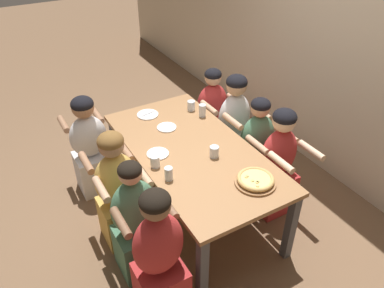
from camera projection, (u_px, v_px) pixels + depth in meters
ground_plane at (192, 210)px, 3.71m from camera, size 18.00×18.00×0.00m
restaurant_back_panel at (345, 23)px, 3.47m from camera, size 10.00×0.06×3.20m
dining_table at (192, 156)px, 3.33m from camera, size 1.88×0.97×0.74m
pizza_board_main at (255, 180)px, 2.89m from camera, size 0.33×0.33×0.06m
empty_plate_a at (167, 127)px, 3.57m from camera, size 0.18×0.18×0.02m
empty_plate_b at (148, 115)px, 3.77m from camera, size 0.22×0.22×0.02m
empty_plate_c at (158, 154)px, 3.22m from camera, size 0.19×0.19×0.02m
drinking_glass_a at (191, 106)px, 3.83m from camera, size 0.08×0.08×0.10m
drinking_glass_b at (214, 152)px, 3.17m from camera, size 0.08×0.08×0.10m
drinking_glass_c at (155, 162)px, 3.06m from camera, size 0.08×0.08×0.10m
drinking_glass_d at (202, 111)px, 3.73m from camera, size 0.07×0.07×0.13m
drinking_glass_e at (169, 174)px, 2.92m from camera, size 0.07×0.07×0.11m
diner_far_center at (256, 151)px, 3.69m from camera, size 0.51×0.40×1.07m
diner_far_midright at (277, 166)px, 3.45m from camera, size 0.51×0.40×1.11m
diner_near_right at (159, 259)px, 2.57m from camera, size 0.51×0.40×1.15m
diner_far_left at (212, 116)px, 4.27m from camera, size 0.51×0.40×1.05m
diner_near_center at (118, 192)px, 3.15m from camera, size 0.51×0.40×1.12m
diner_near_midright at (136, 224)px, 2.89m from camera, size 0.51×0.40×1.09m
diner_near_left at (90, 148)px, 3.71m from camera, size 0.51×0.40×1.07m
diner_far_midleft at (234, 129)px, 3.94m from camera, size 0.51×0.40×1.15m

